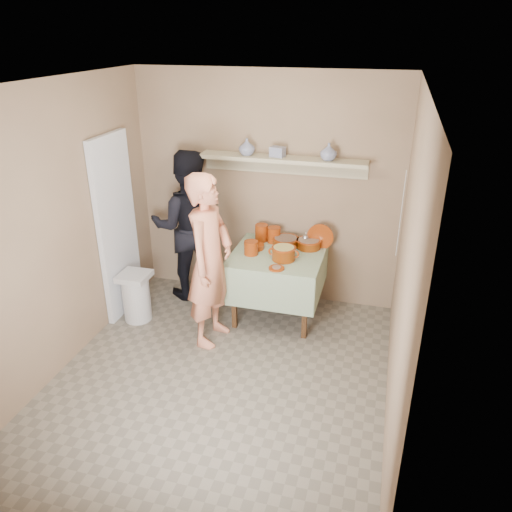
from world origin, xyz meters
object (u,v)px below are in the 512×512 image
(serving_table, at_px, (278,263))
(trash_bin, at_px, (136,296))
(person_cook, at_px, (210,261))
(person_helper, at_px, (188,226))
(cazuela_rice, at_px, (284,252))

(serving_table, relative_size, trash_bin, 1.74)
(person_cook, bearing_deg, person_helper, 40.23)
(person_helper, bearing_deg, cazuela_rice, 144.21)
(person_helper, bearing_deg, trash_bin, 43.69)
(person_helper, relative_size, cazuela_rice, 5.35)
(serving_table, xyz_separation_m, trash_bin, (-1.47, -0.50, -0.36))
(trash_bin, bearing_deg, serving_table, 18.85)
(person_cook, distance_m, serving_table, 0.87)
(person_helper, distance_m, cazuela_rice, 1.25)
(person_cook, xyz_separation_m, cazuela_rice, (0.64, 0.48, -0.04))
(cazuela_rice, xyz_separation_m, trash_bin, (-1.56, -0.36, -0.56))
(serving_table, relative_size, cazuela_rice, 2.95)
(cazuela_rice, distance_m, trash_bin, 1.70)
(person_helper, height_order, serving_table, person_helper)
(cazuela_rice, bearing_deg, person_cook, -142.63)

